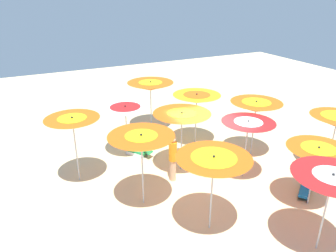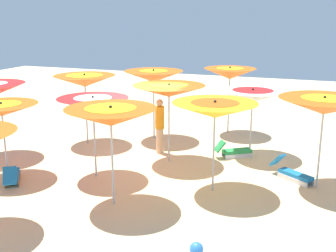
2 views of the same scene
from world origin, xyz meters
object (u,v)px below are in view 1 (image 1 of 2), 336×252
object	(u,v)px
beach_umbrella_4	(318,153)
lounger_1	(151,129)
beach_umbrella_5	(248,126)
lounger_2	(305,188)
beach_umbrella_10	(141,141)
beach_umbrella_11	(73,123)
beach_umbrella_8	(332,182)
beach_umbrella_1	(256,107)
beach_umbrella_6	(182,117)
beach_ball	(242,125)
lounger_0	(138,151)
beach_umbrella_7	(125,111)
beach_umbrella_3	(150,86)
beach_umbrella_9	(213,163)
beach_umbrella_2	(197,99)
beachgoer_0	(173,158)

from	to	relation	value
beach_umbrella_4	lounger_1	bearing A→B (deg)	18.21
beach_umbrella_5	lounger_2	bearing A→B (deg)	-146.47
beach_umbrella_10	lounger_2	xyz separation A→B (m)	(-1.98, -5.28, -2.08)
beach_umbrella_11	beach_umbrella_8	bearing A→B (deg)	-141.00
beach_umbrella_1	beach_umbrella_4	distance (m)	3.69
beach_umbrella_5	lounger_2	size ratio (longest dim) A/B	1.83
beach_umbrella_6	beach_ball	distance (m)	5.74
lounger_0	lounger_1	size ratio (longest dim) A/B	0.94
beach_umbrella_8	beach_umbrella_4	bearing A→B (deg)	-41.67
beach_umbrella_7	beach_umbrella_3	bearing A→B (deg)	-43.97
beach_umbrella_5	lounger_0	bearing A→B (deg)	42.12
beach_umbrella_1	beach_umbrella_9	world-z (taller)	beach_umbrella_9
beach_umbrella_7	beach_umbrella_8	world-z (taller)	beach_umbrella_8
beach_umbrella_9	beach_umbrella_11	xyz separation A→B (m)	(4.38, 2.95, 0.07)
beach_umbrella_2	beach_umbrella_9	world-z (taller)	beach_umbrella_9
beach_umbrella_3	beach_umbrella_9	distance (m)	7.86
beach_umbrella_2	beach_umbrella_3	distance (m)	2.76
beach_umbrella_1	beach_ball	size ratio (longest dim) A/B	8.97
beach_umbrella_6	lounger_2	world-z (taller)	beach_umbrella_6
lounger_2	lounger_0	bearing A→B (deg)	-86.56
beach_umbrella_6	beach_umbrella_7	bearing A→B (deg)	32.59
lounger_0	beach_umbrella_6	bearing A→B (deg)	176.92
beachgoer_0	beach_umbrella_6	bearing A→B (deg)	-66.74
beach_umbrella_9	lounger_1	bearing A→B (deg)	-8.89
beach_umbrella_4	beach_umbrella_7	bearing A→B (deg)	34.67
beach_umbrella_10	beachgoer_0	size ratio (longest dim) A/B	1.41
beach_umbrella_11	lounger_1	world-z (taller)	beach_umbrella_11
beach_umbrella_7	beach_umbrella_8	xyz separation A→B (m)	(-7.61, -2.82, 0.19)
beach_umbrella_3	beach_umbrella_5	xyz separation A→B (m)	(-5.84, -1.30, -0.10)
beach_umbrella_1	beach_umbrella_8	world-z (taller)	beach_umbrella_1
beach_umbrella_1	beach_umbrella_5	bearing A→B (deg)	131.94
beach_umbrella_6	beach_umbrella_8	world-z (taller)	beach_umbrella_6
beach_umbrella_3	beach_umbrella_11	xyz separation A→B (m)	(-3.35, 4.37, 0.09)
beach_umbrella_2	beach_umbrella_10	size ratio (longest dim) A/B	0.94
beach_umbrella_7	beach_umbrella_11	xyz separation A→B (m)	(-1.24, 2.34, 0.33)
beach_umbrella_3	beach_umbrella_11	world-z (taller)	beach_umbrella_11
lounger_0	lounger_2	world-z (taller)	lounger_2
beach_umbrella_1	beachgoer_0	size ratio (longest dim) A/B	1.35
lounger_0	lounger_1	bearing A→B (deg)	-70.05
beach_umbrella_1	beach_umbrella_6	world-z (taller)	beach_umbrella_6
beach_umbrella_6	beachgoer_0	world-z (taller)	beach_umbrella_6
beach_umbrella_6	beach_umbrella_10	distance (m)	2.55
beach_umbrella_4	beach_umbrella_10	xyz separation A→B (m)	(2.44, 4.91, 0.37)
beach_umbrella_11	lounger_2	world-z (taller)	beach_umbrella_11
beach_umbrella_9	beach_ball	distance (m)	8.29
beach_umbrella_1	lounger_1	size ratio (longest dim) A/B	1.90
beach_umbrella_10	lounger_2	size ratio (longest dim) A/B	2.01
beach_umbrella_3	beach_umbrella_4	world-z (taller)	beach_umbrella_3
beach_umbrella_2	beachgoer_0	xyz separation A→B (m)	(-2.40, 2.38, -1.19)
beach_umbrella_8	beach_umbrella_11	bearing A→B (deg)	39.00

